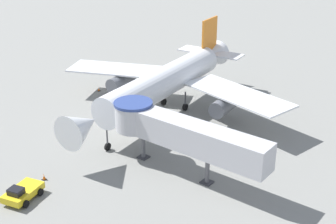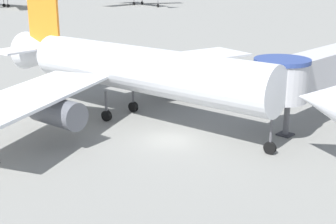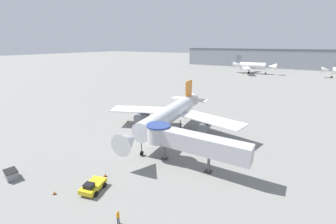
# 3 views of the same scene
# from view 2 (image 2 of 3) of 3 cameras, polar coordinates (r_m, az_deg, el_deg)

# --- Properties ---
(ground_plane) EXTENTS (800.00, 800.00, 0.00)m
(ground_plane) POSITION_cam_2_polar(r_m,az_deg,el_deg) (35.39, 0.27, -3.40)
(ground_plane) COLOR gray
(main_airplane) EXTENTS (33.10, 33.14, 10.29)m
(main_airplane) POSITION_cam_2_polar(r_m,az_deg,el_deg) (38.68, -3.72, 5.05)
(main_airplane) COLOR silver
(main_airplane) RESTS_ON ground_plane
(jet_bridge) EXTENTS (17.83, 4.10, 6.18)m
(jet_bridge) POSITION_cam_2_polar(r_m,az_deg,el_deg) (39.99, 17.69, 4.91)
(jet_bridge) COLOR #B7B7BC
(jet_bridge) RESTS_ON ground_plane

